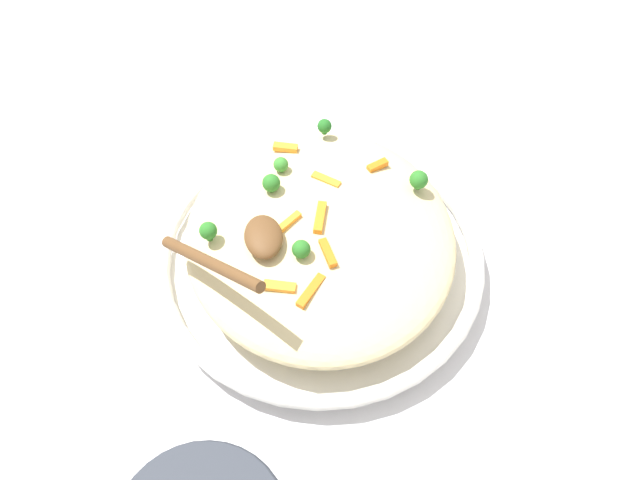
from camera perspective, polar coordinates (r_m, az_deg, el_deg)
The scene contains 18 objects.
ground_plane at distance 0.81m, azimuth -0.00°, elevation -2.37°, with size 2.40×2.40×0.00m, color silver.
serving_bowl at distance 0.79m, azimuth -0.00°, elevation -1.55°, with size 0.38×0.38×0.04m.
pasta_mound at distance 0.76m, azimuth -0.00°, elevation 0.32°, with size 0.32×0.30×0.06m, color beige.
carrot_piece_0 at distance 0.77m, azimuth 0.51°, elevation 4.99°, with size 0.03×0.01×0.01m, color orange.
carrot_piece_1 at distance 0.73m, azimuth 0.07°, elevation 1.72°, with size 0.04×0.01×0.01m, color orange.
carrot_piece_2 at distance 0.79m, azimuth 4.80°, elevation 6.18°, with size 0.02×0.01×0.01m, color orange.
carrot_piece_3 at distance 0.69m, azimuth -3.37°, elevation -3.87°, with size 0.03×0.01×0.01m, color orange.
carrot_piece_4 at distance 0.69m, azimuth -0.77°, elevation -4.25°, with size 0.04×0.01×0.01m, color orange.
carrot_piece_5 at distance 0.81m, azimuth -2.89°, elevation 7.69°, with size 0.03×0.01×0.01m, color orange.
carrot_piece_6 at distance 0.70m, azimuth 0.52°, elevation -1.09°, with size 0.03×0.01×0.01m, color orange.
carrot_piece_7 at distance 0.73m, azimuth -2.64°, elevation 1.49°, with size 0.03×0.01×0.01m, color orange.
broccoli_floret_0 at distance 0.70m, azimuth -1.57°, elevation -0.78°, with size 0.02×0.02×0.02m.
broccoli_floret_1 at distance 0.75m, azimuth -4.07°, elevation 4.73°, with size 0.02×0.02×0.02m.
broccoli_floret_2 at distance 0.82m, azimuth 0.38°, elevation 9.43°, with size 0.02×0.02×0.02m.
broccoli_floret_3 at distance 0.73m, azimuth -9.28°, elevation 0.88°, with size 0.02×0.02×0.02m.
broccoli_floret_4 at distance 0.78m, azimuth -3.27°, elevation 6.28°, with size 0.02×0.02×0.02m.
broccoli_floret_5 at distance 0.77m, azimuth 8.20°, elevation 4.97°, with size 0.02×0.02×0.02m.
serving_spoon at distance 0.69m, azimuth -6.19°, elevation -0.45°, with size 0.13×0.12×0.07m.
Camera 1 is at (0.44, -0.08, 0.67)m, focal length 38.52 mm.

